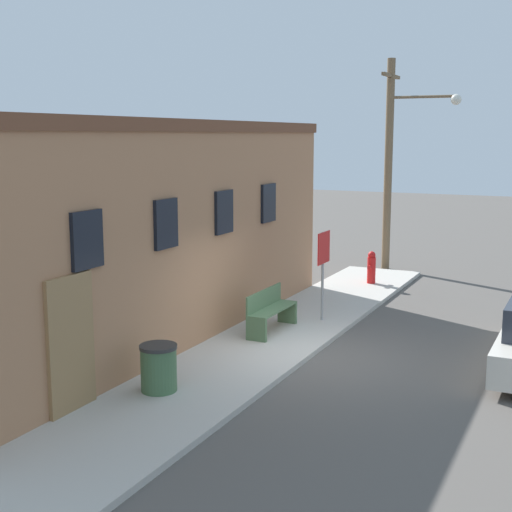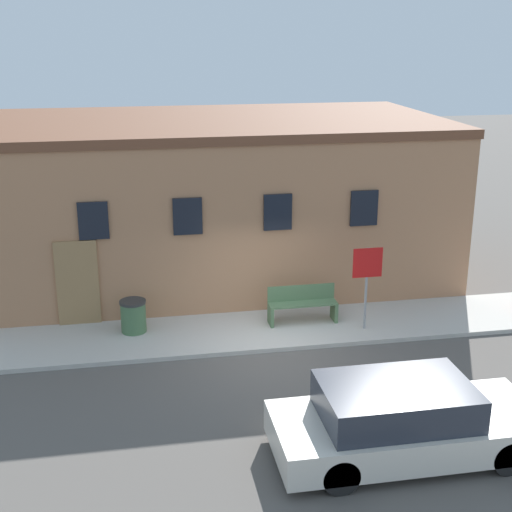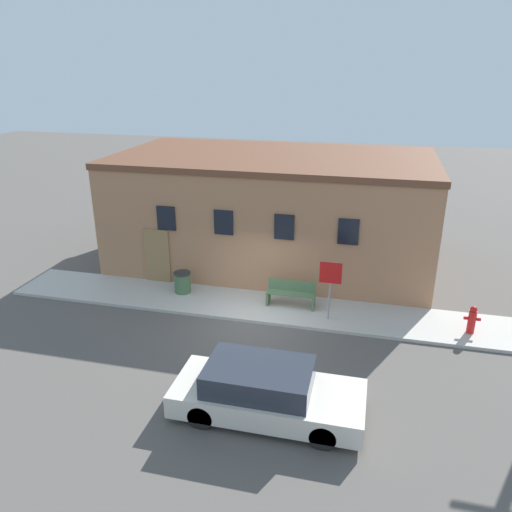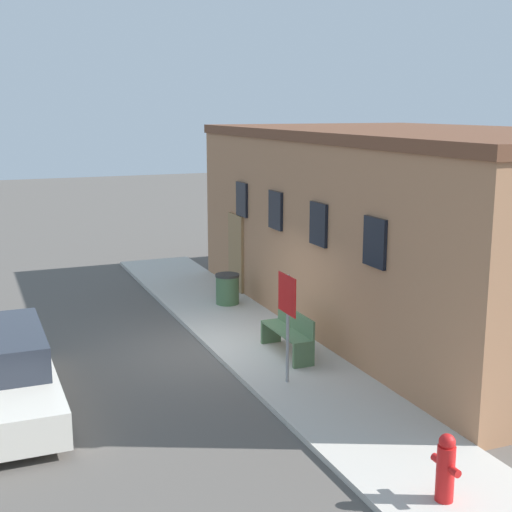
{
  "view_description": "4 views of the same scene",
  "coord_description": "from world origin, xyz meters",
  "px_view_note": "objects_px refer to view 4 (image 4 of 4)",
  "views": [
    {
      "loc": [
        -12.37,
        -4.76,
        4.25
      ],
      "look_at": [
        -0.15,
        1.13,
        1.94
      ],
      "focal_mm": 50.0,
      "sensor_mm": 36.0,
      "label": 1
    },
    {
      "loc": [
        -2.99,
        -14.24,
        7.03
      ],
      "look_at": [
        -0.15,
        1.13,
        1.94
      ],
      "focal_mm": 50.0,
      "sensor_mm": 36.0,
      "label": 2
    },
    {
      "loc": [
        3.54,
        -14.01,
        8.05
      ],
      "look_at": [
        -0.15,
        1.13,
        1.94
      ],
      "focal_mm": 35.0,
      "sensor_mm": 36.0,
      "label": 3
    },
    {
      "loc": [
        13.58,
        -4.49,
        5.03
      ],
      "look_at": [
        -0.15,
        1.13,
        1.94
      ],
      "focal_mm": 50.0,
      "sensor_mm": 36.0,
      "label": 4
    }
  ],
  "objects_px": {
    "fire_hydrant": "(446,467)",
    "bench": "(289,332)",
    "trash_bin": "(227,289)",
    "stop_sign": "(287,307)"
  },
  "relations": [
    {
      "from": "fire_hydrant",
      "to": "stop_sign",
      "type": "distance_m",
      "value": 4.53
    },
    {
      "from": "bench",
      "to": "trash_bin",
      "type": "bearing_deg",
      "value": 177.98
    },
    {
      "from": "fire_hydrant",
      "to": "bench",
      "type": "xyz_separation_m",
      "value": [
        -5.78,
        0.49,
        -0.0
      ]
    },
    {
      "from": "fire_hydrant",
      "to": "bench",
      "type": "distance_m",
      "value": 5.81
    },
    {
      "from": "stop_sign",
      "to": "bench",
      "type": "distance_m",
      "value": 1.8
    },
    {
      "from": "bench",
      "to": "trash_bin",
      "type": "relative_size",
      "value": 2.15
    },
    {
      "from": "fire_hydrant",
      "to": "trash_bin",
      "type": "xyz_separation_m",
      "value": [
        -9.84,
        0.64,
        -0.07
      ]
    },
    {
      "from": "bench",
      "to": "trash_bin",
      "type": "height_order",
      "value": "bench"
    },
    {
      "from": "fire_hydrant",
      "to": "stop_sign",
      "type": "relative_size",
      "value": 0.45
    },
    {
      "from": "bench",
      "to": "fire_hydrant",
      "type": "bearing_deg",
      "value": -4.89
    }
  ]
}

